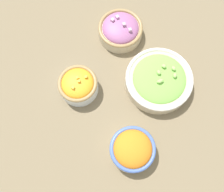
% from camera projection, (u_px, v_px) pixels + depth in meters
% --- Properties ---
extents(ground_plane, '(3.00, 3.00, 0.00)m').
position_uv_depth(ground_plane, '(112.00, 99.00, 0.81)').
color(ground_plane, '#75664C').
extents(bowl_squash, '(0.12, 0.12, 0.08)m').
position_uv_depth(bowl_squash, '(78.00, 85.00, 0.79)').
color(bowl_squash, silver).
rests_on(bowl_squash, ground_plane).
extents(bowl_lettuce, '(0.21, 0.21, 0.07)m').
position_uv_depth(bowl_lettuce, '(159.00, 80.00, 0.80)').
color(bowl_lettuce, beige).
rests_on(bowl_lettuce, ground_plane).
extents(bowl_red_onion, '(0.15, 0.15, 0.07)m').
position_uv_depth(bowl_red_onion, '(120.00, 30.00, 0.85)').
color(bowl_red_onion, beige).
rests_on(bowl_red_onion, ground_plane).
extents(bowl_carrots, '(0.13, 0.13, 0.08)m').
position_uv_depth(bowl_carrots, '(132.00, 149.00, 0.73)').
color(bowl_carrots, silver).
rests_on(bowl_carrots, ground_plane).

